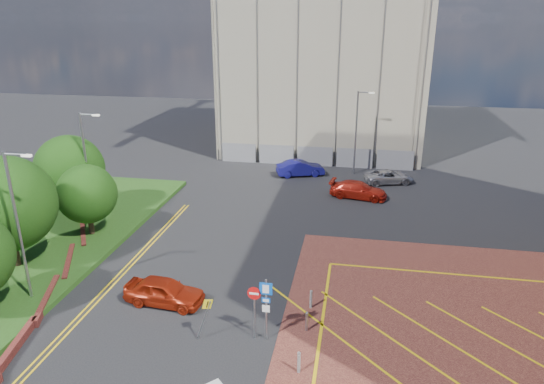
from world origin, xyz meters
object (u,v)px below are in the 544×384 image
(lamp_left_far, at_px, (87,164))
(car_silver_back, at_px, (389,177))
(tree_c, at_px, (87,194))
(sign_cluster, at_px, (262,303))
(tree_d, at_px, (70,169))
(car_blue_back, at_px, (300,168))
(car_red_back, at_px, (358,190))
(lamp_back, at_px, (357,130))
(lamp_left_near, at_px, (18,221))
(car_red_left, at_px, (164,291))
(tree_b, at_px, (6,204))
(warning_sign, at_px, (205,314))

(lamp_left_far, distance_m, car_silver_back, 25.91)
(tree_c, distance_m, lamp_left_far, 2.65)
(sign_cluster, height_order, car_silver_back, sign_cluster)
(tree_d, xyz_separation_m, car_blue_back, (15.45, 13.43, -3.12))
(lamp_left_far, distance_m, car_red_back, 21.44)
(tree_d, height_order, lamp_back, lamp_back)
(sign_cluster, relative_size, car_blue_back, 0.70)
(tree_c, xyz_separation_m, lamp_back, (17.58, 18.00, 1.17))
(lamp_left_near, height_order, lamp_left_far, same)
(car_red_left, bearing_deg, sign_cluster, -105.56)
(car_silver_back, bearing_deg, tree_c, 109.82)
(sign_cluster, bearing_deg, car_red_back, 78.23)
(car_red_back, bearing_deg, tree_b, 138.39)
(sign_cluster, relative_size, car_red_left, 0.75)
(lamp_back, relative_size, car_red_left, 1.88)
(lamp_left_far, xyz_separation_m, car_red_back, (18.94, 9.24, -3.97))
(car_red_back, bearing_deg, tree_d, 120.74)
(tree_c, distance_m, car_red_back, 21.38)
(tree_c, bearing_deg, lamp_left_far, 114.71)
(sign_cluster, relative_size, car_silver_back, 0.72)
(lamp_left_far, xyz_separation_m, car_blue_back, (13.37, 14.43, -3.91))
(car_blue_back, bearing_deg, tree_c, 123.78)
(car_red_left, bearing_deg, lamp_left_far, 49.86)
(tree_b, bearing_deg, warning_sign, -19.06)
(tree_c, xyz_separation_m, lamp_left_near, (1.08, -8.00, 1.47))
(lamp_back, height_order, car_red_left, lamp_back)
(lamp_back, height_order, car_red_back, lamp_back)
(tree_b, height_order, car_red_left, tree_b)
(tree_d, xyz_separation_m, lamp_left_far, (2.08, -1.00, 0.79))
(lamp_left_far, height_order, lamp_back, lamp_left_far)
(sign_cluster, distance_m, car_red_left, 6.17)
(tree_c, height_order, car_blue_back, tree_c)
(tree_c, xyz_separation_m, car_blue_back, (12.45, 16.43, -2.44))
(tree_b, xyz_separation_m, lamp_left_far, (1.08, 7.00, 0.42))
(tree_b, bearing_deg, car_silver_back, 42.25)
(warning_sign, xyz_separation_m, car_red_back, (6.77, 20.81, -0.74))
(lamp_left_near, distance_m, car_silver_back, 31.01)
(sign_cluster, height_order, car_red_back, sign_cluster)
(warning_sign, xyz_separation_m, car_blue_back, (1.20, 26.00, -0.68))
(tree_d, bearing_deg, tree_b, -82.87)
(tree_c, distance_m, car_silver_back, 26.10)
(tree_c, bearing_deg, tree_d, 135.00)
(car_blue_back, xyz_separation_m, car_red_back, (5.57, -5.19, -0.06))
(tree_d, height_order, lamp_left_near, lamp_left_near)
(warning_sign, bearing_deg, lamp_left_far, 136.42)
(sign_cluster, bearing_deg, tree_c, 146.84)
(warning_sign, bearing_deg, tree_d, 138.56)
(tree_d, distance_m, car_red_left, 15.24)
(lamp_back, bearing_deg, car_silver_back, -36.79)
(tree_c, relative_size, lamp_back, 0.61)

